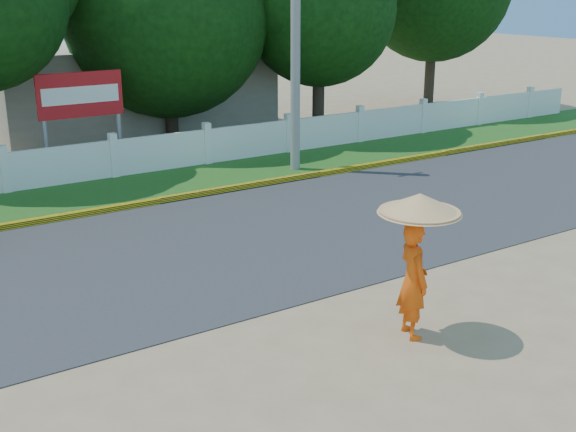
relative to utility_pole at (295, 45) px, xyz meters
name	(u,v)px	position (x,y,z in m)	size (l,w,h in m)	color
ground	(354,321)	(-4.89, -9.12, -3.68)	(120.00, 120.00, 0.00)	#9E8460
road	(225,243)	(-4.89, -4.62, -3.67)	(60.00, 7.00, 0.02)	#38383A
grass_verge	(134,188)	(-4.89, 0.63, -3.66)	(60.00, 3.50, 0.03)	#2D601E
curb	(159,201)	(-4.89, -1.07, -3.60)	(40.00, 0.18, 0.16)	yellow
fence	(114,159)	(-4.89, 2.08, -3.13)	(40.00, 0.10, 1.10)	silver
building_near	(125,88)	(-1.89, 8.88, -2.08)	(10.00, 6.00, 3.20)	#B7AD99
utility_pole	(295,45)	(0.00, 0.00, 0.00)	(0.28, 0.28, 7.36)	gray
monk_with_parasol	(416,245)	(-4.41, -10.00, -2.15)	(1.29, 1.29, 2.34)	#EE4F0C
billboard	(81,100)	(-5.37, 3.17, -1.54)	(2.50, 0.13, 2.95)	gray
tree_row	(91,4)	(-4.16, 5.18, 1.09)	(35.38, 7.93, 8.60)	#473828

